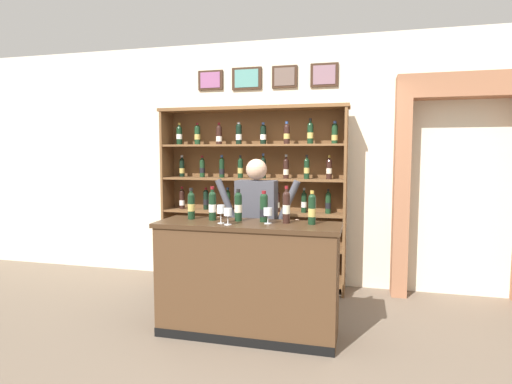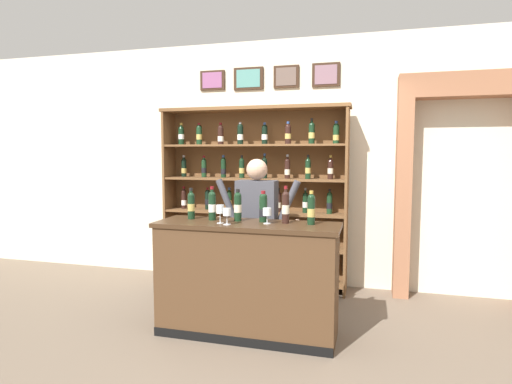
{
  "view_description": "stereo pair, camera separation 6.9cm",
  "coord_description": "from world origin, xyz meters",
  "px_view_note": "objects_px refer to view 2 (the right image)",
  "views": [
    {
      "loc": [
        0.83,
        -3.58,
        1.66
      ],
      "look_at": [
        -0.17,
        0.38,
        1.28
      ],
      "focal_mm": 29.26,
      "sensor_mm": 36.0,
      "label": 1
    },
    {
      "loc": [
        0.9,
        -3.56,
        1.66
      ],
      "look_at": [
        -0.17,
        0.38,
        1.28
      ],
      "focal_mm": 29.26,
      "sensor_mm": 36.0,
      "label": 2
    }
  ],
  "objects_px": {
    "tasting_bottle_chianti": "(212,205)",
    "tasting_bottle_prosecco": "(311,209)",
    "wine_glass_left": "(267,213)",
    "tasting_bottle_rosso": "(238,206)",
    "tasting_bottle_riserva": "(286,206)",
    "tasting_bottle_bianco": "(263,207)",
    "wine_glass_right": "(227,213)",
    "shopkeeper": "(257,217)",
    "tasting_counter": "(247,279)",
    "wine_shelf": "(254,193)",
    "wine_glass_spare": "(220,210)",
    "tasting_bottle_super_tuscan": "(191,205)"
  },
  "relations": [
    {
      "from": "tasting_bottle_rosso",
      "to": "tasting_bottle_prosecco",
      "type": "distance_m",
      "value": 0.68
    },
    {
      "from": "tasting_bottle_bianco",
      "to": "wine_glass_right",
      "type": "bearing_deg",
      "value": -138.91
    },
    {
      "from": "tasting_bottle_prosecco",
      "to": "wine_glass_left",
      "type": "relative_size",
      "value": 2.1
    },
    {
      "from": "tasting_counter",
      "to": "tasting_bottle_rosso",
      "type": "xyz_separation_m",
      "value": [
        -0.11,
        0.07,
        0.66
      ]
    },
    {
      "from": "tasting_bottle_bianco",
      "to": "tasting_bottle_riserva",
      "type": "distance_m",
      "value": 0.21
    },
    {
      "from": "wine_shelf",
      "to": "shopkeeper",
      "type": "distance_m",
      "value": 0.85
    },
    {
      "from": "tasting_bottle_chianti",
      "to": "wine_glass_left",
      "type": "bearing_deg",
      "value": -6.52
    },
    {
      "from": "tasting_bottle_super_tuscan",
      "to": "wine_glass_right",
      "type": "distance_m",
      "value": 0.49
    },
    {
      "from": "tasting_bottle_super_tuscan",
      "to": "wine_glass_spare",
      "type": "distance_m",
      "value": 0.39
    },
    {
      "from": "tasting_bottle_chianti",
      "to": "tasting_bottle_bianco",
      "type": "bearing_deg",
      "value": 2.6
    },
    {
      "from": "shopkeeper",
      "to": "tasting_bottle_super_tuscan",
      "type": "relative_size",
      "value": 5.4
    },
    {
      "from": "tasting_bottle_riserva",
      "to": "tasting_bottle_prosecco",
      "type": "distance_m",
      "value": 0.23
    },
    {
      "from": "tasting_counter",
      "to": "tasting_bottle_bianco",
      "type": "distance_m",
      "value": 0.67
    },
    {
      "from": "wine_shelf",
      "to": "tasting_counter",
      "type": "distance_m",
      "value": 1.59
    },
    {
      "from": "tasting_bottle_chianti",
      "to": "tasting_bottle_prosecco",
      "type": "height_order",
      "value": "tasting_bottle_chianti"
    },
    {
      "from": "shopkeeper",
      "to": "tasting_counter",
      "type": "bearing_deg",
      "value": -83.16
    },
    {
      "from": "tasting_bottle_chianti",
      "to": "wine_glass_spare",
      "type": "relative_size",
      "value": 1.91
    },
    {
      "from": "tasting_bottle_riserva",
      "to": "tasting_bottle_prosecco",
      "type": "relative_size",
      "value": 1.12
    },
    {
      "from": "tasting_counter",
      "to": "wine_glass_spare",
      "type": "bearing_deg",
      "value": -157.42
    },
    {
      "from": "tasting_bottle_bianco",
      "to": "shopkeeper",
      "type": "bearing_deg",
      "value": 111.02
    },
    {
      "from": "shopkeeper",
      "to": "wine_glass_right",
      "type": "relative_size",
      "value": 10.89
    },
    {
      "from": "tasting_bottle_riserva",
      "to": "wine_glass_right",
      "type": "relative_size",
      "value": 2.27
    },
    {
      "from": "tasting_bottle_rosso",
      "to": "tasting_bottle_bianco",
      "type": "height_order",
      "value": "tasting_bottle_rosso"
    },
    {
      "from": "wine_glass_right",
      "to": "wine_glass_spare",
      "type": "distance_m",
      "value": 0.1
    },
    {
      "from": "tasting_counter",
      "to": "tasting_bottle_riserva",
      "type": "distance_m",
      "value": 0.76
    },
    {
      "from": "tasting_bottle_chianti",
      "to": "tasting_bottle_prosecco",
      "type": "relative_size",
      "value": 1.06
    },
    {
      "from": "tasting_bottle_super_tuscan",
      "to": "wine_glass_spare",
      "type": "xyz_separation_m",
      "value": [
        0.35,
        -0.17,
        -0.02
      ]
    },
    {
      "from": "wine_glass_left",
      "to": "tasting_bottle_riserva",
      "type": "bearing_deg",
      "value": 23.36
    },
    {
      "from": "tasting_bottle_super_tuscan",
      "to": "tasting_bottle_chianti",
      "type": "xyz_separation_m",
      "value": [
        0.22,
        -0.01,
        0.01
      ]
    },
    {
      "from": "tasting_bottle_bianco",
      "to": "tasting_bottle_riserva",
      "type": "height_order",
      "value": "tasting_bottle_riserva"
    },
    {
      "from": "tasting_counter",
      "to": "wine_glass_left",
      "type": "height_order",
      "value": "wine_glass_left"
    },
    {
      "from": "tasting_bottle_super_tuscan",
      "to": "tasting_bottle_prosecco",
      "type": "height_order",
      "value": "tasting_bottle_prosecco"
    },
    {
      "from": "tasting_bottle_riserva",
      "to": "shopkeeper",
      "type": "bearing_deg",
      "value": 127.13
    },
    {
      "from": "tasting_bottle_rosso",
      "to": "tasting_bottle_riserva",
      "type": "relative_size",
      "value": 0.89
    },
    {
      "from": "tasting_bottle_prosecco",
      "to": "wine_glass_left",
      "type": "xyz_separation_m",
      "value": [
        -0.38,
        -0.06,
        -0.04
      ]
    },
    {
      "from": "tasting_bottle_rosso",
      "to": "tasting_bottle_prosecco",
      "type": "bearing_deg",
      "value": -1.1
    },
    {
      "from": "wine_glass_spare",
      "to": "tasting_bottle_rosso",
      "type": "bearing_deg",
      "value": 55.98
    },
    {
      "from": "wine_glass_right",
      "to": "wine_glass_spare",
      "type": "height_order",
      "value": "wine_glass_spare"
    },
    {
      "from": "tasting_bottle_bianco",
      "to": "tasting_bottle_prosecco",
      "type": "height_order",
      "value": "tasting_bottle_prosecco"
    },
    {
      "from": "wine_glass_right",
      "to": "tasting_bottle_prosecco",
      "type": "bearing_deg",
      "value": 16.23
    },
    {
      "from": "shopkeeper",
      "to": "tasting_bottle_prosecco",
      "type": "height_order",
      "value": "shopkeeper"
    },
    {
      "from": "wine_shelf",
      "to": "tasting_bottle_bianco",
      "type": "distance_m",
      "value": 1.4
    },
    {
      "from": "tasting_counter",
      "to": "tasting_bottle_riserva",
      "type": "height_order",
      "value": "tasting_bottle_riserva"
    },
    {
      "from": "wine_shelf",
      "to": "tasting_bottle_riserva",
      "type": "xyz_separation_m",
      "value": [
        0.66,
        -1.34,
        0.01
      ]
    },
    {
      "from": "tasting_bottle_rosso",
      "to": "tasting_bottle_super_tuscan",
      "type": "bearing_deg",
      "value": 179.58
    },
    {
      "from": "tasting_bottle_rosso",
      "to": "tasting_bottle_bianco",
      "type": "bearing_deg",
      "value": 3.4
    },
    {
      "from": "shopkeeper",
      "to": "tasting_bottle_chianti",
      "type": "xyz_separation_m",
      "value": [
        -0.28,
        -0.55,
        0.19
      ]
    },
    {
      "from": "tasting_bottle_chianti",
      "to": "tasting_bottle_prosecco",
      "type": "bearing_deg",
      "value": -0.31
    },
    {
      "from": "tasting_bottle_chianti",
      "to": "tasting_bottle_riserva",
      "type": "bearing_deg",
      "value": 0.34
    },
    {
      "from": "tasting_bottle_prosecco",
      "to": "wine_glass_left",
      "type": "distance_m",
      "value": 0.39
    }
  ]
}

